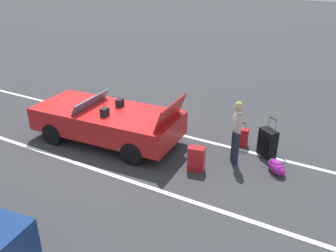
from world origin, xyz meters
name	(u,v)px	position (x,y,z in m)	size (l,w,h in m)	color
ground_plane	(109,140)	(0.00, 0.00, 0.00)	(80.00, 80.00, 0.00)	#333335
lot_line_near	(134,124)	(0.00, -1.29, 0.00)	(18.00, 0.12, 0.01)	silver
lot_line_mid	(75,163)	(0.00, 1.41, 0.00)	(18.00, 0.12, 0.01)	silver
convertible_car	(101,120)	(0.20, 0.01, 0.59)	(4.26, 2.04, 1.52)	red
suitcase_large_black	(267,143)	(-4.15, -1.33, 0.37)	(0.55, 0.51, 1.06)	black
suitcase_medium_bright	(196,159)	(-2.84, 0.21, 0.31)	(0.44, 0.31, 0.62)	red
suitcase_small_carryon	(241,137)	(-3.39, -1.54, 0.25)	(0.36, 0.26, 0.73)	red
duffel_bag	(277,167)	(-4.59, -0.63, 0.16)	(0.65, 0.67, 0.34)	#991E8C
traveler_person	(237,129)	(-3.52, -0.60, 0.93)	(0.39, 0.56, 1.65)	#1E2338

